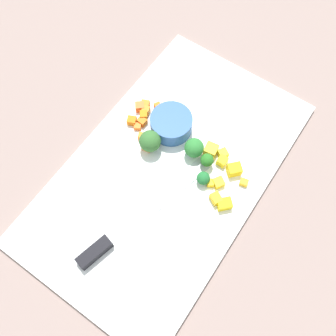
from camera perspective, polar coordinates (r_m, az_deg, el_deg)
The scene contains 28 objects.
ground_plane at distance 0.68m, azimuth 0.00°, elevation -0.74°, with size 4.00×4.00×0.00m, color gray.
cutting_board at distance 0.67m, azimuth 0.00°, elevation -0.54°, with size 0.55×0.33×0.01m, color white.
prep_bowl at distance 0.69m, azimuth 0.50°, elevation 6.91°, with size 0.08×0.08×0.04m, color #2B5793.
chef_knife at distance 0.63m, azimuth -7.36°, elevation -9.73°, with size 0.28×0.09×0.02m.
carrot_dice_0 at distance 0.72m, azimuth -3.46°, elevation 8.99°, with size 0.01×0.01×0.01m, color orange.
carrot_dice_1 at distance 0.72m, azimuth -1.63°, elevation 9.66°, with size 0.01×0.01×0.01m, color orange.
carrot_dice_2 at distance 0.71m, azimuth -4.07°, elevation 7.27°, with size 0.01×0.02×0.01m, color orange.
carrot_dice_3 at distance 0.69m, azimuth -4.08°, elevation 4.95°, with size 0.01×0.01×0.01m, color orange.
carrot_dice_4 at distance 0.73m, azimuth -3.60°, elevation 9.82°, with size 0.02×0.02×0.01m, color orange.
carrot_dice_5 at distance 0.69m, azimuth -3.33°, elevation 4.45°, with size 0.02×0.02×0.02m, color orange.
carrot_dice_6 at distance 0.71m, azimuth -5.67°, elevation 7.35°, with size 0.02×0.02×0.01m, color orange.
carrot_dice_7 at distance 0.70m, azimuth -4.76°, elevation 6.47°, with size 0.01×0.01×0.01m, color orange.
carrot_dice_8 at distance 0.68m, azimuth -3.24°, elevation 3.46°, with size 0.02×0.02×0.02m, color orange.
carrot_dice_9 at distance 0.72m, azimuth -4.43°, elevation 9.52°, with size 0.02×0.02×0.02m, color orange.
carrot_dice_10 at distance 0.71m, azimuth -3.83°, elevation 8.19°, with size 0.01×0.02×0.02m, color orange.
pepper_dice_0 at distance 0.65m, azimuth 6.66°, elevation -2.34°, with size 0.01×0.01×0.01m, color yellow.
pepper_dice_1 at distance 0.66m, azimuth 7.89°, elevation -2.29°, with size 0.02×0.02×0.01m, color yellow.
pepper_dice_2 at distance 0.68m, azimuth 6.71°, elevation 2.79°, with size 0.02×0.02×0.02m, color yellow.
pepper_dice_3 at distance 0.64m, azimuth 7.34°, elevation -4.99°, with size 0.02×0.02×0.02m, color yellow.
pepper_dice_4 at distance 0.66m, azimuth 11.77°, elevation -2.23°, with size 0.01×0.01×0.01m, color yellow.
pepper_dice_5 at distance 0.67m, azimuth 10.31°, elevation -0.24°, with size 0.02×0.02×0.02m, color yellow.
pepper_dice_6 at distance 0.64m, azimuth 9.03°, elevation -5.24°, with size 0.02×0.02×0.02m, color yellow.
pepper_dice_7 at distance 0.67m, azimuth 8.45°, elevation 1.08°, with size 0.02×0.02×0.02m, color yellow.
pepper_dice_8 at distance 0.68m, azimuth 8.57°, elevation 2.20°, with size 0.02×0.02×0.01m, color yellow.
broccoli_floret_0 at distance 0.66m, azimuth 4.10°, elevation 3.14°, with size 0.04×0.04×0.04m.
broccoli_floret_1 at distance 0.66m, azimuth -2.83°, elevation 4.18°, with size 0.04×0.04×0.05m.
broccoli_floret_2 at distance 0.65m, azimuth 5.55°, elevation -1.60°, with size 0.02×0.02×0.03m.
broccoli_floret_3 at distance 0.66m, azimuth 6.11°, elevation 1.21°, with size 0.02×0.02×0.03m.
Camera 1 is at (-0.21, -0.15, 0.62)m, focal length 38.99 mm.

